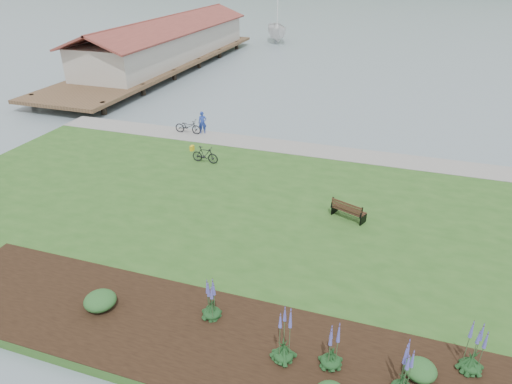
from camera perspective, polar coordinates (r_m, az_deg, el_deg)
ground at (r=23.48m, az=0.74°, el=-1.39°), size 600.00×600.00×0.00m
lawn at (r=21.74m, az=-0.87°, el=-3.34°), size 34.00×20.00×0.40m
shoreline_path at (r=29.33m, az=4.91°, el=5.52°), size 34.00×2.20×0.03m
garden_bed at (r=15.03m, az=0.13°, el=-19.15°), size 24.00×4.40×0.04m
pier_pavilion at (r=54.62m, az=-10.98°, el=17.88°), size 8.00×36.00×5.40m
park_bench at (r=21.51m, az=11.43°, el=-2.21°), size 1.69×1.17×0.97m
person at (r=31.66m, az=-6.72°, el=8.83°), size 0.79×0.68×1.81m
bicycle_a at (r=31.94m, az=-8.50°, el=8.11°), size 0.68×1.91×1.00m
bicycle_b at (r=27.10m, az=-6.39°, el=4.65°), size 0.53×1.66×0.99m
sailboat at (r=70.36m, az=2.63°, el=18.21°), size 14.81×14.93×29.86m
pannier at (r=29.06m, az=-8.00°, el=5.45°), size 0.20×0.31×0.33m
echium_0 at (r=14.17m, az=3.52°, el=-17.74°), size 0.62×0.62×2.24m
echium_1 at (r=14.29m, az=9.47°, el=-18.75°), size 0.62×0.62×1.82m
echium_2 at (r=14.04m, az=18.09°, el=-20.87°), size 0.62×0.62×1.80m
echium_4 at (r=15.64m, az=-5.62°, el=-13.25°), size 0.62×0.62×1.74m
echium_5 at (r=15.28m, az=25.70°, el=-17.36°), size 0.62×0.62×1.99m
shrub_0 at (r=17.10m, az=-18.91°, el=-12.72°), size 1.12×1.12×0.56m
shrub_2 at (r=14.95m, az=19.86°, el=-20.18°), size 0.95×0.95×0.47m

